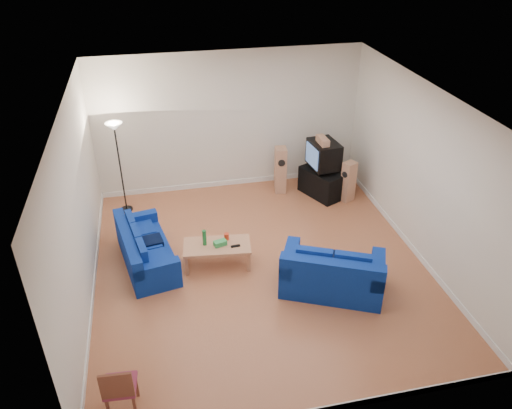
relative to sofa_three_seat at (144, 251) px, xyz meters
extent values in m
cube|color=brown|center=(2.09, -0.54, -0.27)|extent=(6.00, 6.50, 0.01)
cube|color=white|center=(2.09, -0.54, 2.93)|extent=(6.00, 6.50, 0.01)
cube|color=white|center=(2.09, 2.71, 1.33)|extent=(6.00, 0.01, 3.20)
cube|color=white|center=(2.09, -3.79, 1.33)|extent=(6.00, 0.01, 3.20)
cube|color=white|center=(-0.91, -0.54, 1.33)|extent=(0.01, 6.50, 3.20)
cube|color=white|center=(5.09, -0.54, 1.33)|extent=(0.01, 6.50, 3.20)
cube|color=white|center=(2.09, 2.70, -0.21)|extent=(6.00, 0.02, 0.12)
cube|color=white|center=(-0.90, -0.54, -0.21)|extent=(0.02, 6.50, 0.12)
cube|color=white|center=(5.08, -0.54, -0.21)|extent=(0.02, 6.50, 0.12)
cube|color=navy|center=(0.05, 0.01, -0.09)|extent=(1.16, 2.02, 0.36)
cube|color=navy|center=(-0.26, -0.05, 0.28)|extent=(0.54, 1.90, 0.37)
cube|color=navy|center=(-0.11, 0.85, 0.19)|extent=(0.84, 0.34, 0.21)
cube|color=navy|center=(0.21, -0.83, 0.19)|extent=(0.84, 0.34, 0.21)
cube|color=black|center=(0.18, 0.03, 0.18)|extent=(0.40, 0.40, 0.10)
cube|color=navy|center=(3.16, -1.42, -0.06)|extent=(1.96, 1.59, 0.42)
cube|color=navy|center=(3.01, -1.76, 0.37)|extent=(1.65, 0.92, 0.43)
cube|color=navy|center=(2.48, -1.11, 0.27)|extent=(0.60, 0.96, 0.24)
cube|color=navy|center=(3.84, -1.73, 0.27)|extent=(0.60, 0.96, 0.24)
cube|color=black|center=(3.22, -1.28, 0.25)|extent=(0.54, 0.54, 0.12)
cube|color=tan|center=(1.32, -0.32, 0.15)|extent=(1.28, 0.75, 0.05)
cube|color=tan|center=(0.74, -0.51, -0.08)|extent=(0.07, 0.07, 0.39)
cube|color=tan|center=(0.80, 0.00, -0.08)|extent=(0.07, 0.07, 0.39)
cube|color=tan|center=(1.85, -0.64, -0.08)|extent=(0.07, 0.07, 0.39)
cube|color=tan|center=(1.91, -0.13, -0.08)|extent=(0.07, 0.07, 0.39)
cylinder|color=#197233|center=(1.11, -0.26, 0.32)|extent=(0.09, 0.09, 0.30)
cube|color=green|center=(1.38, -0.35, 0.22)|extent=(0.25, 0.18, 0.09)
cylinder|color=red|center=(1.53, -0.19, 0.23)|extent=(0.12, 0.12, 0.13)
cube|color=black|center=(1.65, -0.45, 0.18)|extent=(0.17, 0.07, 0.02)
cube|color=black|center=(4.05, 1.78, 0.04)|extent=(0.94, 1.15, 0.62)
cube|color=black|center=(4.01, 1.80, 0.39)|extent=(0.40, 0.45, 0.09)
cube|color=black|center=(4.07, 1.83, 0.73)|extent=(0.64, 0.82, 0.59)
cube|color=#344B72|center=(3.79, 1.80, 0.73)|extent=(0.09, 0.61, 0.47)
cube|color=tan|center=(4.00, 1.76, 1.10)|extent=(0.19, 0.43, 0.15)
cube|color=tan|center=(3.17, 2.16, 0.27)|extent=(0.29, 0.35, 1.09)
cylinder|color=black|center=(3.15, 1.99, 0.53)|extent=(0.16, 0.04, 0.16)
cube|color=tan|center=(4.54, 1.41, 0.20)|extent=(0.35, 0.32, 0.95)
cylinder|color=black|center=(4.41, 1.34, 0.43)|extent=(0.08, 0.13, 0.14)
cylinder|color=black|center=(-0.36, 2.04, -0.26)|extent=(0.26, 0.26, 0.03)
cylinder|color=black|center=(-0.36, 2.04, 0.71)|extent=(0.03, 0.03, 1.91)
cone|color=white|center=(-0.36, 2.04, 1.69)|extent=(0.35, 0.35, 0.15)
cube|color=brown|center=(-0.51, -2.96, -0.07)|extent=(0.04, 0.04, 0.41)
cube|color=brown|center=(-0.20, -3.32, -0.07)|extent=(0.04, 0.04, 0.41)
cube|color=brown|center=(-0.18, -2.99, -0.07)|extent=(0.04, 0.04, 0.41)
cube|color=#92304C|center=(-0.36, -3.14, 0.16)|extent=(0.44, 0.44, 0.06)
cube|color=brown|center=(-0.37, -3.33, 0.38)|extent=(0.41, 0.07, 0.41)
camera|label=1|loc=(0.44, -7.74, 5.49)|focal=35.00mm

